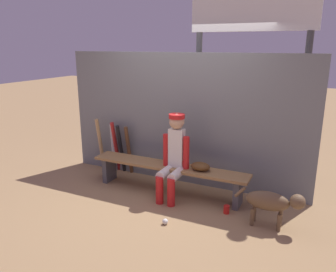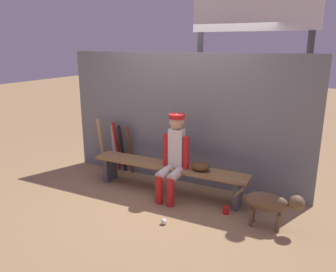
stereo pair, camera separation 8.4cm
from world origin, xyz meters
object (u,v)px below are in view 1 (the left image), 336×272
bat_wood_dark (129,150)px  scoreboard (256,32)px  player_seated (174,154)px  baseball_glove (200,166)px  bat_aluminum_red (116,147)px  cup_on_ground (226,209)px  dugout_bench (168,171)px  bat_wood_tan (100,144)px  bat_aluminum_silver (113,148)px  baseball (165,222)px  cup_on_bench (182,164)px  dog (272,202)px  bat_aluminum_black (121,149)px

bat_wood_dark → scoreboard: 2.80m
player_seated → scoreboard: 2.25m
baseball_glove → scoreboard: (0.43, 1.13, 1.86)m
player_seated → bat_aluminum_red: (-1.34, 0.50, -0.20)m
bat_aluminum_red → cup_on_ground: (2.19, -0.66, -0.40)m
dugout_bench → bat_wood_tan: 1.55m
bat_aluminum_silver → player_seated: bearing=-19.6°
player_seated → baseball: 1.02m
bat_aluminum_silver → bat_wood_tan: bearing=-174.2°
bat_aluminum_red → cup_on_ground: bearing=-16.7°
baseball_glove → bat_wood_tan: bearing=169.8°
bat_wood_dark → bat_aluminum_red: bat_aluminum_red is taller
baseball → cup_on_bench: (-0.15, 0.86, 0.46)m
cup_on_bench → dog: size_ratio=0.13×
player_seated → baseball: (0.24, -0.76, -0.63)m
dugout_bench → bat_aluminum_silver: 1.31m
player_seated → dog: bearing=-10.1°
bat_wood_dark → scoreboard: (1.88, 0.73, 1.94)m
baseball_glove → bat_aluminum_red: size_ratio=0.30×
bat_wood_tan → dog: size_ratio=1.12×
scoreboard → player_seated: bearing=-123.1°
cup_on_ground → cup_on_bench: (-0.77, 0.25, 0.44)m
dugout_bench → bat_aluminum_silver: (-1.25, 0.39, 0.08)m
player_seated → bat_wood_dark: bearing=154.9°
bat_wood_dark → cup_on_ground: size_ratio=7.78×
player_seated → scoreboard: scoreboard is taller
bat_aluminum_red → cup_on_bench: size_ratio=8.40×
bat_aluminum_black → dog: bat_aluminum_black is taller
cup_on_bench → bat_wood_dark: bearing=160.6°
dog → bat_aluminum_silver: bearing=165.1°
dugout_bench → cup_on_bench: size_ratio=22.24×
bat_wood_dark → bat_aluminum_red: size_ratio=0.93×
cup_on_bench → player_seated: bearing=-130.5°
baseball_glove → cup_on_bench: (-0.29, -0.01, -0.01)m
baseball → dog: size_ratio=0.09×
bat_aluminum_silver → bat_aluminum_red: bearing=9.1°
baseball → dog: (1.20, 0.51, 0.30)m
bat_aluminum_black → baseball: bearing=-40.6°
dugout_bench → cup_on_bench: bearing=-1.5°
bat_aluminum_silver → cup_on_ground: (2.24, -0.65, -0.38)m
player_seated → dog: 1.50m
player_seated → bat_aluminum_black: player_seated is taller
player_seated → bat_wood_dark: size_ratio=1.44×
bat_wood_dark → bat_aluminum_silver: bat_aluminum_silver is taller
bat_aluminum_silver → cup_on_bench: 1.53m
baseball_glove → cup_on_ground: size_ratio=2.55×
baseball_glove → scoreboard: scoreboard is taller
baseball_glove → dog: bearing=-18.7°
bat_wood_dark → baseball: bat_wood_dark is taller
bat_wood_dark → bat_aluminum_silver: bearing=-177.5°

